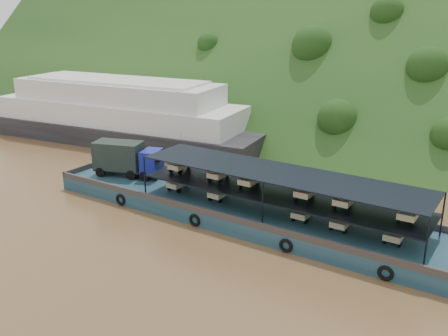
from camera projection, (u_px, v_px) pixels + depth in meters
The scene contains 4 objects.
ground at pixel (224, 219), 41.02m from camera, with size 160.00×160.00×0.00m, color brown.
hillside at pixel (364, 130), 69.69m from camera, with size 140.00×28.00×28.00m, color #193915.
cargo_barge at pixel (230, 202), 41.47m from camera, with size 35.00×7.18×4.54m.
passenger_ferry at pixel (119, 114), 64.05m from camera, with size 39.89×14.85×7.89m.
Camera 1 is at (20.50, -31.61, 16.76)m, focal length 40.00 mm.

